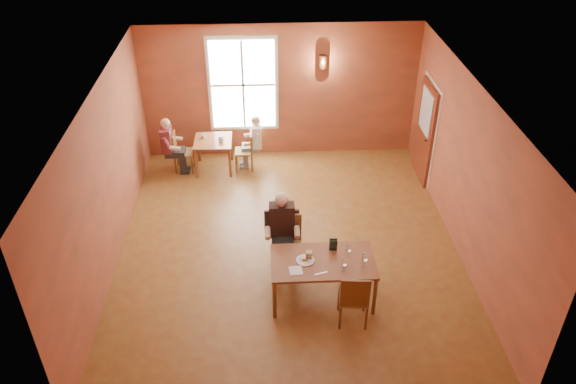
{
  "coord_description": "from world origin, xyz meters",
  "views": [
    {
      "loc": [
        -0.42,
        -7.91,
        6.39
      ],
      "look_at": [
        0.0,
        0.2,
        1.05
      ],
      "focal_mm": 35.0,
      "sensor_mm": 36.0,
      "label": 1
    }
  ],
  "objects_px": {
    "second_table": "(214,155)",
    "diner_white": "(245,144)",
    "chair_diner_white": "(244,151)",
    "diner_maroon": "(181,145)",
    "diner_main": "(288,240)",
    "chair_diner_main": "(288,247)",
    "chair_empty": "(353,296)",
    "main_table": "(322,279)",
    "chair_diner_maroon": "(184,152)"
  },
  "relations": [
    {
      "from": "chair_empty",
      "to": "diner_white",
      "type": "relative_size",
      "value": 0.83
    },
    {
      "from": "diner_white",
      "to": "diner_main",
      "type": "bearing_deg",
      "value": -167.76
    },
    {
      "from": "second_table",
      "to": "diner_white",
      "type": "distance_m",
      "value": 0.72
    },
    {
      "from": "chair_empty",
      "to": "diner_maroon",
      "type": "xyz_separation_m",
      "value": [
        -3.04,
        4.65,
        0.13
      ]
    },
    {
      "from": "chair_diner_main",
      "to": "second_table",
      "type": "bearing_deg",
      "value": -67.51
    },
    {
      "from": "chair_diner_main",
      "to": "chair_diner_white",
      "type": "bearing_deg",
      "value": -77.19
    },
    {
      "from": "diner_main",
      "to": "chair_diner_white",
      "type": "height_order",
      "value": "diner_main"
    },
    {
      "from": "second_table",
      "to": "chair_diner_white",
      "type": "relative_size",
      "value": 0.93
    },
    {
      "from": "chair_empty",
      "to": "diner_white",
      "type": "bearing_deg",
      "value": 114.7
    },
    {
      "from": "main_table",
      "to": "chair_empty",
      "type": "xyz_separation_m",
      "value": [
        0.41,
        -0.52,
        0.11
      ]
    },
    {
      "from": "chair_diner_maroon",
      "to": "second_table",
      "type": "bearing_deg",
      "value": 90.0
    },
    {
      "from": "second_table",
      "to": "diner_main",
      "type": "bearing_deg",
      "value": -67.68
    },
    {
      "from": "chair_diner_white",
      "to": "chair_diner_maroon",
      "type": "relative_size",
      "value": 0.97
    },
    {
      "from": "main_table",
      "to": "chair_diner_white",
      "type": "xyz_separation_m",
      "value": [
        -1.29,
        4.13,
        0.06
      ]
    },
    {
      "from": "main_table",
      "to": "chair_diner_main",
      "type": "relative_size",
      "value": 1.56
    },
    {
      "from": "chair_diner_white",
      "to": "diner_white",
      "type": "xyz_separation_m",
      "value": [
        0.03,
        0.0,
        0.15
      ]
    },
    {
      "from": "diner_main",
      "to": "chair_empty",
      "type": "height_order",
      "value": "diner_main"
    },
    {
      "from": "main_table",
      "to": "diner_white",
      "type": "xyz_separation_m",
      "value": [
        -1.26,
        4.13,
        0.21
      ]
    },
    {
      "from": "main_table",
      "to": "second_table",
      "type": "distance_m",
      "value": 4.57
    },
    {
      "from": "diner_main",
      "to": "chair_diner_maroon",
      "type": "distance_m",
      "value": 4.1
    },
    {
      "from": "chair_diner_maroon",
      "to": "diner_maroon",
      "type": "bearing_deg",
      "value": -90.0
    },
    {
      "from": "diner_maroon",
      "to": "diner_white",
      "type": "bearing_deg",
      "value": 90.0
    },
    {
      "from": "main_table",
      "to": "second_table",
      "type": "height_order",
      "value": "main_table"
    },
    {
      "from": "chair_diner_main",
      "to": "diner_main",
      "type": "bearing_deg",
      "value": 90.0
    },
    {
      "from": "chair_diner_white",
      "to": "diner_white",
      "type": "distance_m",
      "value": 0.15
    },
    {
      "from": "chair_empty",
      "to": "chair_diner_main",
      "type": "bearing_deg",
      "value": 132.96
    },
    {
      "from": "diner_maroon",
      "to": "chair_diner_white",
      "type": "bearing_deg",
      "value": 90.0
    },
    {
      "from": "diner_main",
      "to": "chair_diner_maroon",
      "type": "xyz_separation_m",
      "value": [
        -2.09,
        3.51,
        -0.24
      ]
    },
    {
      "from": "chair_diner_white",
      "to": "diner_maroon",
      "type": "height_order",
      "value": "diner_maroon"
    },
    {
      "from": "diner_main",
      "to": "second_table",
      "type": "xyz_separation_m",
      "value": [
        -1.44,
        3.51,
        -0.33
      ]
    },
    {
      "from": "diner_main",
      "to": "chair_diner_maroon",
      "type": "height_order",
      "value": "diner_main"
    },
    {
      "from": "chair_diner_maroon",
      "to": "diner_maroon",
      "type": "height_order",
      "value": "diner_maroon"
    },
    {
      "from": "chair_empty",
      "to": "second_table",
      "type": "distance_m",
      "value": 5.21
    },
    {
      "from": "main_table",
      "to": "diner_maroon",
      "type": "relative_size",
      "value": 1.3
    },
    {
      "from": "chair_diner_white",
      "to": "second_table",
      "type": "bearing_deg",
      "value": 90.0
    },
    {
      "from": "chair_empty",
      "to": "diner_white",
      "type": "distance_m",
      "value": 4.94
    },
    {
      "from": "second_table",
      "to": "chair_diner_main",
      "type": "bearing_deg",
      "value": -67.51
    },
    {
      "from": "chair_diner_white",
      "to": "diner_maroon",
      "type": "xyz_separation_m",
      "value": [
        -1.33,
        0.0,
        0.19
      ]
    },
    {
      "from": "chair_diner_main",
      "to": "second_table",
      "type": "distance_m",
      "value": 3.77
    },
    {
      "from": "diner_white",
      "to": "diner_maroon",
      "type": "distance_m",
      "value": 1.36
    },
    {
      "from": "main_table",
      "to": "chair_diner_white",
      "type": "distance_m",
      "value": 4.33
    },
    {
      "from": "diner_white",
      "to": "chair_diner_maroon",
      "type": "bearing_deg",
      "value": 90.0
    },
    {
      "from": "diner_main",
      "to": "chair_diner_white",
      "type": "bearing_deg",
      "value": -77.29
    },
    {
      "from": "second_table",
      "to": "chair_diner_maroon",
      "type": "distance_m",
      "value": 0.66
    },
    {
      "from": "chair_diner_main",
      "to": "chair_diner_maroon",
      "type": "height_order",
      "value": "chair_diner_main"
    },
    {
      "from": "chair_diner_main",
      "to": "diner_maroon",
      "type": "bearing_deg",
      "value": -58.65
    },
    {
      "from": "diner_white",
      "to": "main_table",
      "type": "bearing_deg",
      "value": -163.02
    },
    {
      "from": "chair_empty",
      "to": "chair_diner_maroon",
      "type": "height_order",
      "value": "chair_empty"
    },
    {
      "from": "diner_main",
      "to": "main_table",
      "type": "bearing_deg",
      "value": 128.88
    },
    {
      "from": "diner_white",
      "to": "diner_maroon",
      "type": "bearing_deg",
      "value": 90.0
    }
  ]
}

